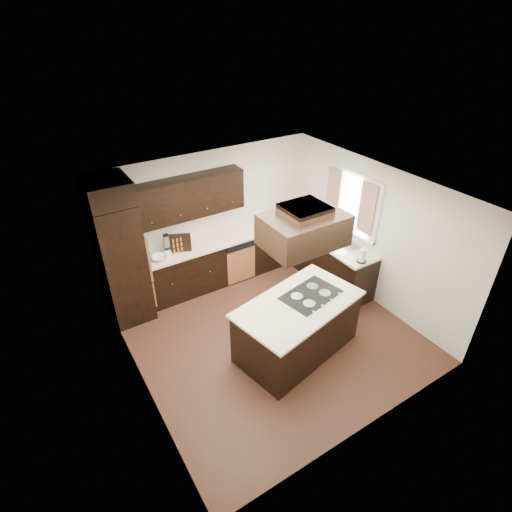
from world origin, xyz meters
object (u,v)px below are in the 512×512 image
(island, at_px, (297,328))
(spice_rack, at_px, (180,243))
(oven_column, at_px, (122,263))
(range_hood, at_px, (304,230))

(island, xyz_separation_m, spice_rack, (-0.88, 2.28, 0.64))
(island, bearing_deg, oven_column, 119.08)
(oven_column, distance_m, range_hood, 3.13)
(oven_column, xyz_separation_m, range_hood, (1.88, -2.25, 1.10))
(range_hood, xyz_separation_m, spice_rack, (-0.84, 2.32, -1.08))
(island, relative_size, spice_rack, 4.72)
(island, distance_m, range_hood, 1.72)
(island, relative_size, range_hood, 1.74)
(oven_column, distance_m, spice_rack, 1.04)
(island, height_order, spice_rack, spice_rack)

